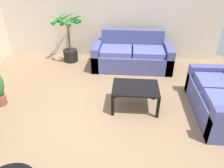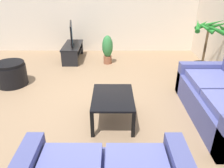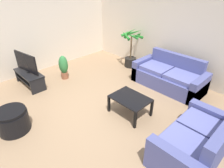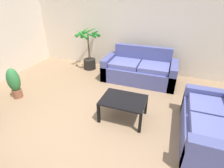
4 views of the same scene
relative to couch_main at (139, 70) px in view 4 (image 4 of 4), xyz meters
name	(u,v)px [view 4 (image 4 of 4)]	position (x,y,z in m)	size (l,w,h in m)	color
ground_plane	(78,126)	(-0.65, -2.28, -0.30)	(6.60, 6.60, 0.00)	#937556
wall_back	(125,25)	(-0.65, 0.72, 1.05)	(6.00, 0.06, 2.70)	beige
couch_main	(139,70)	(0.00, 0.00, 0.00)	(1.96, 0.90, 0.90)	#4C518C
couch_loveseat	(215,128)	(1.63, -1.83, 0.00)	(0.90, 1.60, 0.90)	#4C518C
coffee_table	(123,102)	(0.06, -1.74, 0.08)	(0.84, 0.63, 0.44)	black
potted_palm	(89,52)	(-1.68, 0.28, 0.27)	(0.81, 0.73, 1.29)	black
potted_plant_small	(14,82)	(-2.51, -1.88, 0.10)	(0.28, 0.28, 0.74)	brown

